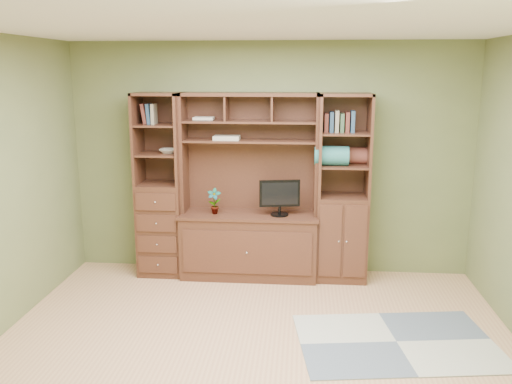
# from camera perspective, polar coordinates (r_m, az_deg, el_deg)

# --- Properties ---
(room) EXTENTS (4.60, 4.10, 2.64)m
(room) POSITION_cam_1_polar(r_m,az_deg,el_deg) (4.17, -0.23, -0.96)
(room) COLOR tan
(room) RESTS_ON ground
(center_hutch) EXTENTS (1.54, 0.53, 2.05)m
(center_hutch) POSITION_cam_1_polar(r_m,az_deg,el_deg) (5.94, -0.76, 0.45)
(center_hutch) COLOR #452518
(center_hutch) RESTS_ON ground
(left_tower) EXTENTS (0.50, 0.45, 2.05)m
(left_tower) POSITION_cam_1_polar(r_m,az_deg,el_deg) (6.15, -10.02, 0.69)
(left_tower) COLOR #452518
(left_tower) RESTS_ON ground
(right_tower) EXTENTS (0.55, 0.45, 2.05)m
(right_tower) POSITION_cam_1_polar(r_m,az_deg,el_deg) (5.96, 9.13, 0.34)
(right_tower) COLOR #452518
(right_tower) RESTS_ON ground
(rug) EXTENTS (1.80, 1.33, 0.01)m
(rug) POSITION_cam_1_polar(r_m,az_deg,el_deg) (4.97, 14.56, -15.03)
(rug) COLOR gray
(rug) RESTS_ON ground
(monitor) EXTENTS (0.47, 0.28, 0.54)m
(monitor) POSITION_cam_1_polar(r_m,az_deg,el_deg) (5.88, 2.51, 0.09)
(monitor) COLOR black
(monitor) RESTS_ON center_hutch
(orchid) EXTENTS (0.15, 0.10, 0.29)m
(orchid) POSITION_cam_1_polar(r_m,az_deg,el_deg) (5.99, -4.42, -0.98)
(orchid) COLOR #A04F36
(orchid) RESTS_ON center_hutch
(magazines) EXTENTS (0.28, 0.21, 0.04)m
(magazines) POSITION_cam_1_polar(r_m,az_deg,el_deg) (5.96, -3.08, 5.73)
(magazines) COLOR #B8B09D
(magazines) RESTS_ON center_hutch
(bowl) EXTENTS (0.20, 0.20, 0.05)m
(bowl) POSITION_cam_1_polar(r_m,az_deg,el_deg) (6.06, -9.19, 4.29)
(bowl) COLOR beige
(bowl) RESTS_ON left_tower
(blanket_teal) EXTENTS (0.36, 0.21, 0.21)m
(blanket_teal) POSITION_cam_1_polar(r_m,az_deg,el_deg) (5.84, 7.96, 3.81)
(blanket_teal) COLOR #2A6F6C
(blanket_teal) RESTS_ON right_tower
(blanket_red) EXTENTS (0.32, 0.18, 0.18)m
(blanket_red) POSITION_cam_1_polar(r_m,az_deg,el_deg) (5.99, 10.28, 3.80)
(blanket_red) COLOR brown
(blanket_red) RESTS_ON right_tower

